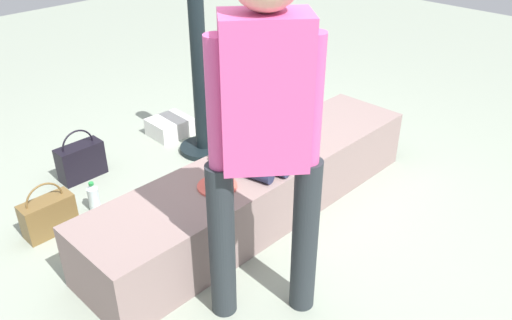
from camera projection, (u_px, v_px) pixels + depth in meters
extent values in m
plane|color=gray|center=(259.00, 213.00, 3.28)|extent=(12.00, 12.00, 0.00)
cube|color=gray|center=(260.00, 188.00, 3.18)|extent=(2.35, 0.54, 0.38)
cylinder|color=#262A48|center=(253.00, 172.00, 2.90)|extent=(0.12, 0.26, 0.08)
cylinder|color=#262A48|center=(269.00, 166.00, 2.96)|extent=(0.12, 0.26, 0.08)
cube|color=#E55247|center=(250.00, 139.00, 2.94)|extent=(0.23, 0.17, 0.28)
sphere|color=#DBAD8C|center=(250.00, 103.00, 2.83)|extent=(0.16, 0.16, 0.16)
cylinder|color=#DBAD8C|center=(233.00, 145.00, 2.89)|extent=(0.05, 0.05, 0.21)
cylinder|color=#DBAD8C|center=(266.00, 134.00, 3.00)|extent=(0.05, 0.05, 0.21)
cylinder|color=#262C30|center=(305.00, 238.00, 2.41)|extent=(0.12, 0.12, 0.82)
cylinder|color=#262C30|center=(222.00, 243.00, 2.38)|extent=(0.12, 0.12, 0.82)
cube|color=#D84F92|center=(265.00, 94.00, 2.03)|extent=(0.40, 0.39, 0.63)
cylinder|color=#D84F92|center=(311.00, 106.00, 2.07)|extent=(0.10, 0.10, 0.60)
cylinder|color=#D84F92|center=(218.00, 109.00, 2.04)|extent=(0.10, 0.10, 0.60)
cylinder|color=#E0594C|center=(217.00, 186.00, 2.83)|extent=(0.22, 0.22, 0.01)
cylinder|color=olive|center=(217.00, 182.00, 2.82)|extent=(0.10, 0.10, 0.05)
cylinder|color=silver|center=(217.00, 178.00, 2.81)|extent=(0.10, 0.10, 0.01)
cube|color=silver|center=(227.00, 181.00, 2.86)|extent=(0.11, 0.04, 0.00)
cube|color=#B259BF|center=(264.00, 104.00, 4.42)|extent=(0.20, 0.11, 0.28)
torus|color=white|center=(260.00, 90.00, 4.32)|extent=(0.08, 0.01, 0.08)
torus|color=white|center=(267.00, 87.00, 4.38)|extent=(0.08, 0.01, 0.08)
cylinder|color=black|center=(204.00, 148.00, 3.98)|extent=(0.36, 0.36, 0.04)
cylinder|color=black|center=(199.00, 72.00, 3.68)|extent=(0.11, 0.11, 1.19)
cylinder|color=silver|center=(94.00, 199.00, 3.28)|extent=(0.07, 0.07, 0.16)
cone|color=silver|center=(92.00, 187.00, 3.23)|extent=(0.06, 0.06, 0.03)
cylinder|color=#268C3F|center=(91.00, 184.00, 3.22)|extent=(0.03, 0.03, 0.02)
cylinder|color=red|center=(260.00, 137.00, 4.07)|extent=(0.09, 0.09, 0.10)
cube|color=white|center=(170.00, 127.00, 4.19)|extent=(0.32, 0.29, 0.14)
cube|color=black|center=(81.00, 161.00, 3.60)|extent=(0.31, 0.14, 0.25)
torus|color=black|center=(78.00, 146.00, 3.53)|extent=(0.23, 0.01, 0.23)
cube|color=brown|center=(49.00, 216.00, 3.06)|extent=(0.30, 0.13, 0.22)
torus|color=brown|center=(45.00, 200.00, 3.01)|extent=(0.22, 0.01, 0.22)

